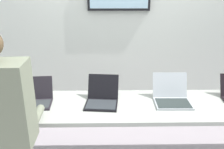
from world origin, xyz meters
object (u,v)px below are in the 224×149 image
laptop_station_1 (34,98)px  laptop_station_3 (172,96)px  person (2,119)px  workbench (126,108)px  laptop_station_2 (102,97)px  coffee_mug (16,113)px

laptop_station_1 → laptop_station_3: laptop_station_3 is taller
laptop_station_1 → laptop_station_3: bearing=0.7°
laptop_station_3 → person: bearing=-154.5°
person → workbench: bearing=33.0°
workbench → laptop_station_3: bearing=7.4°
laptop_station_2 → person: person is taller
laptop_station_2 → person: bearing=-136.9°
workbench → laptop_station_3: (0.47, 0.06, 0.11)m
workbench → coffee_mug: coffee_mug is taller
laptop_station_1 → person: person is taller
laptop_station_1 → person: 0.68m
workbench → laptop_station_2: bearing=169.5°
workbench → laptop_station_3: 0.48m
laptop_station_1 → laptop_station_3: 1.40m
laptop_station_3 → coffee_mug: (-1.48, -0.31, -0.01)m
workbench → laptop_station_1: size_ratio=10.03×
coffee_mug → laptop_station_2: bearing=20.9°
workbench → coffee_mug: 1.05m
coffee_mug → laptop_station_3: bearing=11.8°
laptop_station_1 → coffee_mug: bearing=-105.3°
workbench → coffee_mug: size_ratio=40.45×
laptop_station_3 → person: (-1.43, -0.68, 0.15)m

